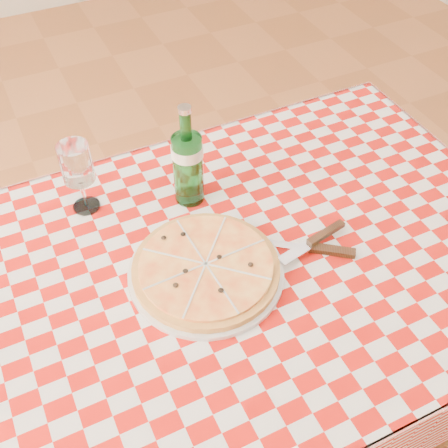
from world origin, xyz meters
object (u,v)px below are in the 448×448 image
Objects in this scene: pizza_plate at (206,268)px; water_bottle at (187,156)px; dining_table at (243,286)px; wine_glass at (80,178)px.

water_bottle reaches higher than pizza_plate.
pizza_plate reaches higher than dining_table.
water_bottle is at bearing -18.28° from wine_glass.
dining_table is 6.67× the size of wine_glass.
dining_table is at bearing -49.09° from wine_glass.
dining_table is 0.44m from wine_glass.
water_bottle is (0.06, 0.23, 0.11)m from pizza_plate.
dining_table is 0.32m from water_bottle.
dining_table is at bearing 1.95° from pizza_plate.
wine_glass is at bearing 119.06° from pizza_plate.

